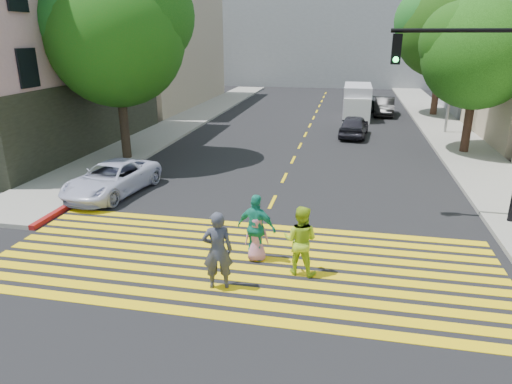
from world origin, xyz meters
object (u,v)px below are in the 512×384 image
(white_sedan, at_px, (112,179))
(dark_car_parked, at_px, (384,106))
(tree_right_far, at_px, (446,25))
(tree_left, at_px, (117,30))
(silver_car, at_px, (363,100))
(pedestrian_extra, at_px, (257,228))
(traffic_signal, at_px, (491,95))
(pedestrian_child, at_px, (257,238))
(pedestrian_man, at_px, (218,250))
(tree_right_near, at_px, (481,47))
(pedestrian_woman, at_px, (300,240))
(white_van, at_px, (357,103))
(dark_car_near, at_px, (354,126))

(white_sedan, relative_size, dark_car_parked, 1.08)
(tree_right_far, xyz_separation_m, white_sedan, (-14.83, -20.88, -5.77))
(tree_left, relative_size, silver_car, 1.86)
(pedestrian_extra, bearing_deg, traffic_signal, -135.00)
(pedestrian_child, bearing_deg, dark_car_parked, -111.59)
(tree_left, height_order, traffic_signal, tree_left)
(pedestrian_man, bearing_deg, tree_right_near, -136.66)
(pedestrian_man, xyz_separation_m, white_sedan, (-5.81, 5.73, -0.37))
(silver_car, bearing_deg, pedestrian_man, 81.74)
(tree_left, xyz_separation_m, tree_right_far, (16.50, 16.13, 0.42))
(pedestrian_woman, bearing_deg, silver_car, -85.00)
(tree_right_near, relative_size, pedestrian_extra, 4.16)
(silver_car, bearing_deg, pedestrian_extra, 82.55)
(silver_car, distance_m, white_van, 4.59)
(tree_right_far, relative_size, pedestrian_man, 4.86)
(pedestrian_child, xyz_separation_m, pedestrian_extra, (-0.01, 0.02, 0.27))
(tree_right_far, distance_m, silver_car, 8.07)
(dark_car_near, bearing_deg, white_van, -85.99)
(tree_right_far, distance_m, pedestrian_child, 27.03)
(dark_car_near, bearing_deg, dark_car_parked, -99.62)
(pedestrian_child, bearing_deg, tree_left, -58.46)
(silver_car, relative_size, white_van, 0.96)
(tree_right_near, bearing_deg, tree_left, -164.62)
(pedestrian_child, relative_size, dark_car_parked, 0.33)
(pedestrian_man, bearing_deg, pedestrian_extra, -127.39)
(tree_right_near, relative_size, pedestrian_woman, 4.25)
(pedestrian_man, distance_m, pedestrian_extra, 1.70)
(traffic_signal, bearing_deg, tree_right_near, 80.61)
(dark_car_parked, distance_m, white_van, 2.74)
(pedestrian_woman, relative_size, white_van, 0.36)
(white_sedan, height_order, traffic_signal, traffic_signal)
(tree_right_near, bearing_deg, dark_car_parked, 106.31)
(white_sedan, relative_size, white_van, 0.87)
(pedestrian_man, relative_size, white_van, 0.39)
(tree_left, xyz_separation_m, pedestrian_child, (8.10, -8.91, -5.30))
(pedestrian_child, distance_m, white_sedan, 7.66)
(tree_right_far, bearing_deg, pedestrian_woman, -105.75)
(tree_right_far, xyz_separation_m, pedestrian_extra, (-8.41, -25.03, -5.46))
(pedestrian_extra, height_order, traffic_signal, traffic_signal)
(tree_right_near, distance_m, white_sedan, 17.78)
(dark_car_near, distance_m, dark_car_parked, 8.54)
(tree_right_near, bearing_deg, white_van, 119.22)
(white_van, bearing_deg, dark_car_parked, 40.34)
(white_sedan, distance_m, dark_car_near, 15.24)
(tree_right_far, height_order, dark_car_near, tree_right_far)
(pedestrian_man, relative_size, dark_car_parked, 0.49)
(pedestrian_woman, distance_m, pedestrian_child, 1.32)
(traffic_signal, bearing_deg, pedestrian_child, -146.19)
(silver_car, xyz_separation_m, traffic_signal, (3.01, -23.59, 3.37))
(white_sedan, xyz_separation_m, dark_car_near, (8.94, 12.34, 0.04))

